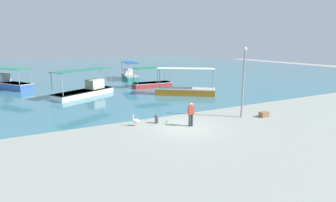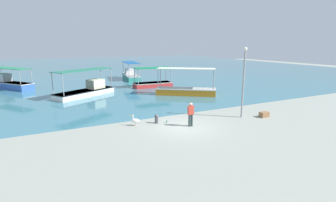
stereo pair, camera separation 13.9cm
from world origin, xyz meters
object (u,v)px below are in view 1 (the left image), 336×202
object	(u,v)px
mooring_bollard	(157,118)
pelican	(135,121)
fishing_boat_far_right	(152,83)
glass_bottle	(167,122)
fishing_boat_outer	(130,75)
lamp_post	(244,78)
fishing_boat_near_left	(185,90)
fisherman_standing	(191,114)
fishing_boat_far_left	(9,83)
cargo_crate	(264,114)
fishing_boat_center	(86,90)

from	to	relation	value
mooring_bollard	pelican	bearing A→B (deg)	175.40
fishing_boat_far_right	glass_bottle	bearing A→B (deg)	-109.84
fishing_boat_outer	lamp_post	xyz separation A→B (m)	(0.58, -24.99, 2.43)
fishing_boat_near_left	glass_bottle	size ratio (longest dim) A/B	23.59
fishing_boat_outer	fisherman_standing	bearing A→B (deg)	-99.42
fishing_boat_far_left	cargo_crate	world-z (taller)	fishing_boat_far_left
fishing_boat_near_left	cargo_crate	xyz separation A→B (m)	(0.94, -10.53, -0.36)
fishing_boat_far_right	pelican	size ratio (longest dim) A/B	6.40
fishing_boat_far_left	fishing_boat_near_left	distance (m)	22.52
fishing_boat_far_left	fishing_boat_far_right	distance (m)	18.16
fishing_boat_far_right	glass_bottle	distance (m)	16.16
fishing_boat_near_left	fishing_boat_far_right	xyz separation A→B (m)	(-1.15, 6.66, -0.07)
mooring_bollard	fisherman_standing	xyz separation A→B (m)	(1.83, -1.72, 0.55)
fishing_boat_near_left	pelican	bearing A→B (deg)	-137.64
lamp_post	fisherman_standing	world-z (taller)	lamp_post
pelican	lamp_post	xyz separation A→B (m)	(8.17, -1.68, 2.68)
fishing_boat_near_left	cargo_crate	distance (m)	10.58
mooring_bollard	fisherman_standing	bearing A→B (deg)	-43.11
fishing_boat_center	fishing_boat_near_left	bearing A→B (deg)	-24.96
lamp_post	pelican	bearing A→B (deg)	168.35
fisherman_standing	pelican	bearing A→B (deg)	151.65
lamp_post	mooring_bollard	size ratio (longest dim) A/B	8.04
fishing_boat_far_left	pelican	xyz separation A→B (m)	(9.04, -21.74, -0.32)
fishing_boat_near_left	fishing_boat_center	bearing A→B (deg)	155.04
fishing_boat_outer	fishing_boat_center	bearing A→B (deg)	-129.33
fishing_boat_far_left	cargo_crate	size ratio (longest dim) A/B	9.14
fishing_boat_far_right	lamp_post	size ratio (longest dim) A/B	0.95
mooring_bollard	cargo_crate	xyz separation A→B (m)	(8.23, -2.31, -0.15)
pelican	cargo_crate	size ratio (longest dim) A/B	1.13
pelican	mooring_bollard	distance (m)	1.59
mooring_bollard	glass_bottle	size ratio (longest dim) A/B	2.49
fishing_boat_far_left	fishing_boat_near_left	xyz separation A→B (m)	(17.91, -13.65, -0.13)
fishing_boat_center	mooring_bollard	size ratio (longest dim) A/B	10.50
fishing_boat_far_right	cargo_crate	size ratio (longest dim) A/B	7.22
fisherman_standing	fishing_boat_outer	bearing A→B (deg)	80.58
lamp_post	fishing_boat_center	bearing A→B (deg)	122.71
glass_bottle	cargo_crate	bearing A→B (deg)	-14.73
fishing_boat_near_left	glass_bottle	world-z (taller)	fishing_boat_near_left
pelican	glass_bottle	distance (m)	2.30
lamp_post	cargo_crate	size ratio (longest dim) A/B	7.62
fishing_boat_far_right	fishing_boat_near_left	bearing A→B (deg)	-80.23
fishing_boat_center	fishing_boat_near_left	world-z (taller)	fishing_boat_near_left
fishing_boat_far_left	lamp_post	size ratio (longest dim) A/B	1.20
pelican	mooring_bollard	bearing A→B (deg)	-4.60
fishing_boat_outer	glass_bottle	size ratio (longest dim) A/B	24.18
fishing_boat_far_left	mooring_bollard	world-z (taller)	fishing_boat_far_left
fisherman_standing	fishing_boat_center	bearing A→B (deg)	107.17
fishing_boat_outer	mooring_bollard	xyz separation A→B (m)	(-6.01, -23.44, -0.27)
glass_bottle	fishing_boat_far_left	bearing A→B (deg)	116.95
fishing_boat_near_left	lamp_post	distance (m)	10.11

